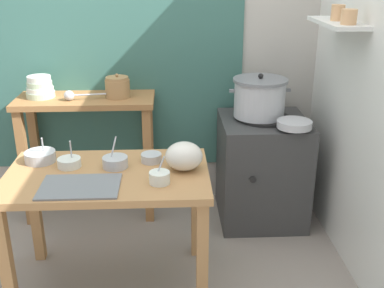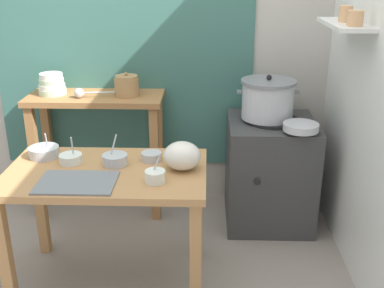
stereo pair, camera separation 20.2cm
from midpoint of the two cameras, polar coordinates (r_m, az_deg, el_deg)
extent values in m
plane|color=gray|center=(2.99, -5.71, -15.49)|extent=(9.00, 9.00, 0.00)
cube|color=#B2ADA3|center=(3.52, -2.54, 13.32)|extent=(4.40, 0.10, 2.60)
cube|color=#38665B|center=(3.48, -6.86, 13.94)|extent=(1.90, 0.02, 2.10)
cube|color=silver|center=(2.82, 23.76, 9.58)|extent=(0.10, 3.20, 2.60)
cube|color=silver|center=(2.93, 20.01, 13.47)|extent=(0.20, 0.56, 0.02)
cylinder|color=tan|center=(2.76, 21.24, 14.02)|extent=(0.09, 0.09, 0.08)
cylinder|color=tan|center=(2.93, 20.12, 14.60)|extent=(0.08, 0.08, 0.09)
cube|color=#B27F4C|center=(2.61, -8.21, -3.57)|extent=(1.10, 0.66, 0.04)
cube|color=#B27F4C|center=(2.68, -19.69, -12.80)|extent=(0.06, 0.06, 0.68)
cube|color=#B27F4C|center=(2.51, 2.81, -13.97)|extent=(0.06, 0.06, 0.68)
cube|color=#B27F4C|center=(3.13, -16.13, -7.17)|extent=(0.06, 0.06, 0.68)
cube|color=#B27F4C|center=(2.98, 2.66, -7.75)|extent=(0.06, 0.06, 0.68)
cube|color=#9E6B3D|center=(3.40, -10.01, 5.50)|extent=(0.96, 0.40, 0.04)
cube|color=#9E6B3D|center=(3.52, -16.89, -2.33)|extent=(0.06, 0.06, 0.86)
cube|color=#9E6B3D|center=(3.35, -2.80, -2.62)|extent=(0.06, 0.06, 0.86)
cube|color=#9E6B3D|center=(3.79, -15.52, -0.52)|extent=(0.06, 0.06, 0.86)
cube|color=#9E6B3D|center=(3.63, -2.43, -0.70)|extent=(0.06, 0.06, 0.86)
cube|color=#383838|center=(3.42, 11.04, -3.38)|extent=(0.60, 0.60, 0.76)
cylinder|color=black|center=(3.28, 11.51, 2.82)|extent=(0.36, 0.36, 0.02)
cylinder|color=black|center=(3.10, 9.77, -4.54)|extent=(0.04, 0.02, 0.04)
cylinder|color=#B7BABF|center=(3.26, 10.93, 5.17)|extent=(0.35, 0.35, 0.25)
cylinder|color=slate|center=(3.22, 11.10, 7.44)|extent=(0.37, 0.37, 0.02)
sphere|color=black|center=(3.22, 11.13, 7.92)|extent=(0.04, 0.04, 0.04)
cube|color=slate|center=(3.22, 7.61, 6.30)|extent=(0.04, 0.02, 0.02)
cube|color=slate|center=(3.28, 14.35, 6.10)|extent=(0.04, 0.02, 0.02)
cylinder|color=#A37A4C|center=(3.34, -6.20, 6.87)|extent=(0.17, 0.17, 0.12)
cylinder|color=#A37A4C|center=(3.32, -6.25, 8.07)|extent=(0.16, 0.16, 0.02)
sphere|color=#A37A4C|center=(3.32, -6.27, 8.44)|extent=(0.02, 0.02, 0.02)
cylinder|color=#B7D1AD|center=(3.49, -14.97, 6.18)|extent=(0.20, 0.20, 0.04)
cylinder|color=silver|center=(3.48, -15.02, 6.77)|extent=(0.18, 0.18, 0.03)
cylinder|color=#B7D1AD|center=(3.47, -15.08, 7.35)|extent=(0.17, 0.17, 0.04)
cylinder|color=silver|center=(3.46, -15.14, 7.96)|extent=(0.16, 0.16, 0.04)
sphere|color=#B7BABF|center=(3.34, -11.88, 6.06)|extent=(0.07, 0.07, 0.07)
cylinder|color=#B7BABF|center=(3.33, -9.43, 6.17)|extent=(0.21, 0.04, 0.01)
cube|color=slate|center=(2.47, -11.54, -4.63)|extent=(0.40, 0.28, 0.01)
ellipsoid|color=silver|center=(2.55, 1.05, -1.48)|extent=(0.20, 0.18, 0.16)
cylinder|color=#B7BABF|center=(3.09, 14.90, 1.99)|extent=(0.23, 0.23, 0.05)
cylinder|color=silver|center=(2.43, -2.12, -3.98)|extent=(0.11, 0.11, 0.06)
cylinder|color=#337238|center=(2.42, -2.13, -3.45)|extent=(0.09, 0.09, 0.01)
cylinder|color=#B7BABF|center=(2.42, -2.14, -2.95)|extent=(0.06, 0.01, 0.14)
cylinder|color=#B7BABF|center=(2.84, -15.59, -0.96)|extent=(0.17, 0.17, 0.06)
cylinder|color=#337238|center=(2.83, -15.64, -0.51)|extent=(0.15, 0.15, 0.01)
cylinder|color=#B7BABF|center=(2.82, -15.24, -0.06)|extent=(0.02, 0.06, 0.15)
cylinder|color=silver|center=(2.72, -12.46, -1.78)|extent=(0.13, 0.13, 0.05)
cylinder|color=beige|center=(2.71, -12.49, -1.41)|extent=(0.11, 0.11, 0.01)
cylinder|color=#B7BABF|center=(2.69, -12.21, -0.63)|extent=(0.02, 0.07, 0.16)
cylinder|color=#B7BABF|center=(2.65, -7.18, -1.92)|extent=(0.14, 0.14, 0.06)
cylinder|color=brown|center=(2.64, -7.21, -1.45)|extent=(0.12, 0.12, 0.01)
cylinder|color=#B7BABF|center=(2.64, -7.50, -0.71)|extent=(0.06, 0.07, 0.17)
cylinder|color=#B7BABF|center=(2.69, -2.81, -1.55)|extent=(0.12, 0.12, 0.05)
cylinder|color=beige|center=(2.68, -2.82, -1.20)|extent=(0.10, 0.10, 0.01)
camera|label=1|loc=(0.10, -87.83, 0.85)|focal=43.96mm
camera|label=2|loc=(0.10, 92.17, -0.85)|focal=43.96mm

